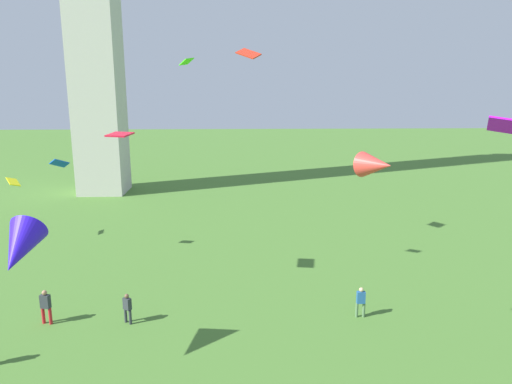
# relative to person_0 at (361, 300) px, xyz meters

# --- Properties ---
(person_0) EXTENTS (0.52, 0.25, 1.67)m
(person_0) POSITION_rel_person_0_xyz_m (0.00, 0.00, 0.00)
(person_0) COLOR #51754C
(person_0) RESTS_ON ground_plane
(person_1) EXTENTS (0.48, 0.45, 1.62)m
(person_1) POSITION_rel_person_0_xyz_m (-12.12, -0.26, -0.03)
(person_1) COLOR #2D3338
(person_1) RESTS_ON ground_plane
(person_2) EXTENTS (0.56, 0.39, 1.84)m
(person_2) POSITION_rel_person_0_xyz_m (-16.27, -0.17, 0.10)
(person_2) COLOR red
(person_2) RESTS_ON ground_plane
(kite_flying_0) EXTENTS (1.26, 1.09, 0.78)m
(kite_flying_0) POSITION_rel_person_0_xyz_m (-18.46, 9.33, 5.83)
(kite_flying_0) COLOR blue
(kite_flying_1) EXTENTS (0.87, 0.95, 0.41)m
(kite_flying_1) POSITION_rel_person_0_xyz_m (-9.11, 3.65, 12.25)
(kite_flying_1) COLOR #49EE19
(kite_flying_2) EXTENTS (1.31, 1.72, 0.16)m
(kite_flying_2) POSITION_rel_person_0_xyz_m (-12.83, 3.35, 8.40)
(kite_flying_2) COLOR red
(kite_flying_3) EXTENTS (1.83, 1.69, 0.89)m
(kite_flying_3) POSITION_rel_person_0_xyz_m (5.02, -3.19, 9.40)
(kite_flying_3) COLOR #A90FDF
(kite_flying_4) EXTENTS (1.22, 1.36, 0.67)m
(kite_flying_4) POSITION_rel_person_0_xyz_m (-23.42, 13.02, 3.81)
(kite_flying_4) COLOR yellow
(kite_flying_5) EXTENTS (1.77, 2.75, 2.43)m
(kite_flying_5) POSITION_rel_person_0_xyz_m (-14.98, -4.99, 4.85)
(kite_flying_5) COLOR #2F15E7
(kite_flying_6) EXTENTS (1.74, 1.50, 0.81)m
(kite_flying_6) POSITION_rel_person_0_xyz_m (-5.68, 9.78, 13.00)
(kite_flying_6) COLOR red
(kite_flying_7) EXTENTS (1.80, 1.96, 1.24)m
(kite_flying_7) POSITION_rel_person_0_xyz_m (-0.70, -3.83, 7.88)
(kite_flying_7) COLOR #E03C35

